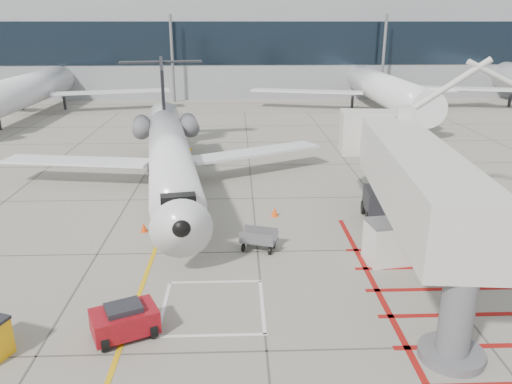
{
  "coord_description": "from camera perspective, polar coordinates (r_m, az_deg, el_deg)",
  "views": [
    {
      "loc": [
        -0.92,
        -18.73,
        10.97
      ],
      "look_at": [
        0.0,
        6.0,
        2.5
      ],
      "focal_mm": 35.0,
      "sensor_mm": 36.0,
      "label": 1
    }
  ],
  "objects": [
    {
      "name": "ground_plane",
      "position": [
        21.72,
        0.6,
        -11.44
      ],
      "size": [
        260.0,
        260.0,
        0.0
      ],
      "primitive_type": "plane",
      "color": "gray",
      "rests_on": "ground"
    },
    {
      "name": "regional_jet",
      "position": [
        31.92,
        -9.82,
        5.9
      ],
      "size": [
        28.44,
        33.57,
        7.88
      ],
      "primitive_type": null,
      "rotation": [
        0.0,
        0.0,
        0.16
      ],
      "color": "white",
      "rests_on": "ground_plane"
    },
    {
      "name": "jet_bridge",
      "position": [
        23.28,
        17.76,
        0.16
      ],
      "size": [
        10.91,
        20.03,
        7.7
      ],
      "primitive_type": null,
      "rotation": [
        0.0,
        0.0,
        -0.1
      ],
      "color": "silver",
      "rests_on": "ground_plane"
    },
    {
      "name": "pushback_tug",
      "position": [
        19.36,
        -14.79,
        -13.93
      ],
      "size": [
        2.71,
        2.29,
        1.35
      ],
      "primitive_type": null,
      "rotation": [
        0.0,
        0.0,
        0.44
      ],
      "color": "maroon",
      "rests_on": "ground_plane"
    },
    {
      "name": "baggage_cart",
      "position": [
        25.28,
        0.32,
        -5.44
      ],
      "size": [
        2.01,
        1.59,
        1.11
      ],
      "primitive_type": null,
      "rotation": [
        0.0,
        0.0,
        -0.31
      ],
      "color": "#545459",
      "rests_on": "ground_plane"
    },
    {
      "name": "ground_power_unit",
      "position": [
        24.81,
        15.53,
        -5.45
      ],
      "size": [
        2.81,
        1.89,
        2.07
      ],
      "primitive_type": null,
      "rotation": [
        0.0,
        0.0,
        0.14
      ],
      "color": "silver",
      "rests_on": "ground_plane"
    },
    {
      "name": "cone_nose",
      "position": [
        28.16,
        -12.7,
        -3.96
      ],
      "size": [
        0.36,
        0.36,
        0.51
      ],
      "primitive_type": "cone",
      "color": "#E83F0C",
      "rests_on": "ground_plane"
    },
    {
      "name": "cone_side",
      "position": [
        29.63,
        2.16,
        -2.27
      ],
      "size": [
        0.4,
        0.4,
        0.56
      ],
      "primitive_type": "cone",
      "color": "#FF4F0D",
      "rests_on": "ground_plane"
    },
    {
      "name": "terminal_building",
      "position": [
        89.48,
        5.09,
        16.28
      ],
      "size": [
        180.0,
        28.0,
        14.0
      ],
      "primitive_type": "cube",
      "color": "gray",
      "rests_on": "ground_plane"
    },
    {
      "name": "terminal_glass_band",
      "position": [
        75.53,
        6.45,
        16.53
      ],
      "size": [
        180.0,
        0.1,
        6.0
      ],
      "primitive_type": "cube",
      "color": "black",
      "rests_on": "ground_plane"
    },
    {
      "name": "bg_aircraft_b",
      "position": [
        69.76,
        -24.16,
        12.83
      ],
      "size": [
        33.18,
        36.87,
        11.06
      ],
      "primitive_type": null,
      "color": "silver",
      "rests_on": "ground_plane"
    },
    {
      "name": "bg_aircraft_c",
      "position": [
        67.44,
        13.86,
        13.66
      ],
      "size": [
        32.61,
        36.23,
        10.87
      ],
      "primitive_type": null,
      "color": "silver",
      "rests_on": "ground_plane"
    }
  ]
}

